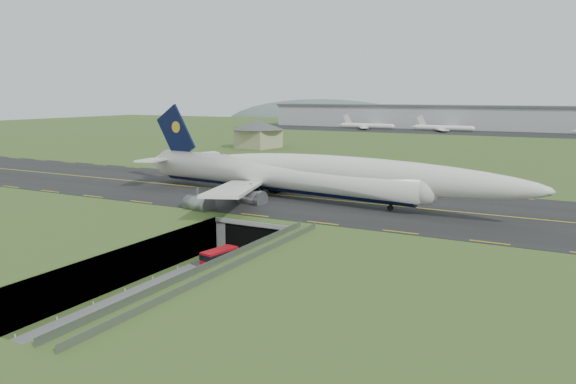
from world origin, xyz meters
The scene contains 10 objects.
ground centered at (0.00, 0.00, 0.00)m, with size 900.00×900.00×0.00m, color #405B24.
airfield_deck centered at (0.00, 0.00, 3.00)m, with size 800.00×800.00×6.00m, color gray.
trench_road centered at (0.00, -7.50, 0.10)m, with size 12.00×75.00×0.20m, color slate.
taxiway centered at (0.00, 33.00, 6.09)m, with size 800.00×44.00×0.18m, color black.
tunnel_portal centered at (0.00, 16.71, 3.33)m, with size 17.00×22.30×6.00m.
guideway centered at (11.00, -19.11, 5.32)m, with size 3.00×53.00×7.05m.
jumbo_jet centered at (-1.36, 30.53, 11.58)m, with size 98.26×62.16×20.73m.
shuttle_tram centered at (-1.09, -1.01, 1.55)m, with size 3.70×7.14×2.80m.
service_building centered at (-70.86, 128.14, 13.00)m, with size 25.00×25.00×11.82m.
cargo_terminal centered at (-0.12, 299.41, 13.96)m, with size 320.00×67.00×15.60m.
Camera 1 is at (51.72, -75.88, 28.50)m, focal length 35.00 mm.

